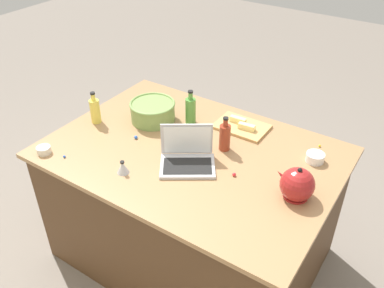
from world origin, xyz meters
TOP-DOWN VIEW (x-y plane):
  - ground_plane at (0.00, 0.00)m, footprint 12.00×12.00m
  - island_counter at (0.00, 0.00)m, footprint 1.72×1.22m
  - laptop at (-0.05, 0.12)m, footprint 0.38×0.36m
  - mixing_bowl_large at (0.42, -0.15)m, footprint 0.30×0.30m
  - bottle_olive at (0.19, -0.27)m, footprint 0.07×0.07m
  - bottle_soy at (-0.15, -0.13)m, footprint 0.07×0.07m
  - bottle_oil at (0.72, 0.07)m, footprint 0.07×0.07m
  - kettle at (-0.67, 0.04)m, footprint 0.21×0.18m
  - cutting_board at (-0.13, -0.40)m, footprint 0.34×0.23m
  - butter_stick_left at (-0.09, -0.42)m, footprint 0.11×0.04m
  - butter_stick_right at (-0.17, -0.37)m, footprint 0.11×0.05m
  - ramekin_small at (-0.65, -0.31)m, footprint 0.11×0.11m
  - ramekin_medium at (0.73, 0.51)m, footprint 0.08×0.08m
  - kitchen_timer at (0.21, 0.39)m, footprint 0.07×0.07m
  - candy_0 at (-0.63, -0.47)m, footprint 0.01×0.01m
  - candy_1 at (0.43, -0.06)m, footprint 0.02×0.02m
  - candy_2 at (-0.33, 0.07)m, footprint 0.02×0.02m
  - candy_3 at (0.54, -0.29)m, footprint 0.01×0.01m
  - candy_4 at (0.28, -0.40)m, footprint 0.01×0.01m
  - candy_5 at (0.37, 0.09)m, footprint 0.02×0.02m
  - candy_6 at (0.59, 0.47)m, footprint 0.01×0.01m

SIDE VIEW (x-z plane):
  - ground_plane at x=0.00m, z-range 0.00..0.00m
  - island_counter at x=0.00m, z-range 0.00..0.90m
  - candy_4 at x=0.28m, z-range 0.90..0.91m
  - candy_0 at x=-0.63m, z-range 0.90..0.91m
  - candy_6 at x=0.59m, z-range 0.90..0.91m
  - candy_3 at x=0.54m, z-range 0.90..0.91m
  - candy_1 at x=0.43m, z-range 0.90..0.92m
  - cutting_board at x=-0.13m, z-range 0.90..0.92m
  - candy_2 at x=-0.33m, z-range 0.90..0.92m
  - candy_5 at x=0.37m, z-range 0.90..0.92m
  - ramekin_medium at x=0.73m, z-range 0.90..0.94m
  - ramekin_small at x=-0.65m, z-range 0.90..0.95m
  - kitchen_timer at x=0.21m, z-range 0.90..0.97m
  - butter_stick_left at x=-0.09m, z-range 0.92..0.95m
  - butter_stick_right at x=-0.17m, z-range 0.92..0.95m
  - laptop at x=-0.05m, z-range 0.84..1.06m
  - mixing_bowl_large at x=0.42m, z-range 0.90..1.04m
  - kettle at x=-0.67m, z-range 0.88..1.08m
  - bottle_oil at x=0.72m, z-range 0.88..1.10m
  - bottle_soy at x=-0.15m, z-range 0.88..1.10m
  - bottle_olive at x=0.19m, z-range 0.88..1.11m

